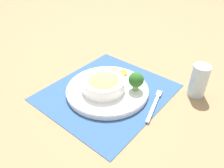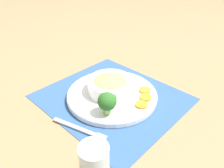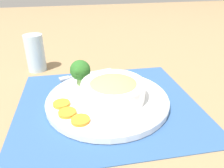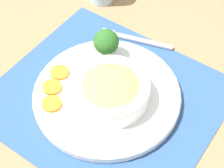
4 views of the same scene
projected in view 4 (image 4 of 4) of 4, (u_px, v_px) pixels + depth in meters
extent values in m
plane|color=#8C704C|center=(107.00, 98.00, 0.82)|extent=(4.00, 4.00, 0.00)
cube|color=#2D5184|center=(107.00, 98.00, 0.82)|extent=(0.45, 0.49, 0.00)
cylinder|color=silver|center=(107.00, 95.00, 0.81)|extent=(0.32, 0.32, 0.02)
torus|color=silver|center=(107.00, 93.00, 0.80)|extent=(0.32, 0.32, 0.01)
cylinder|color=white|center=(110.00, 91.00, 0.78)|extent=(0.16, 0.16, 0.04)
torus|color=white|center=(110.00, 85.00, 0.76)|extent=(0.16, 0.16, 0.01)
ellipsoid|color=#E0B75B|center=(110.00, 88.00, 0.77)|extent=(0.13, 0.13, 0.05)
cylinder|color=#84AD5B|center=(106.00, 52.00, 0.86)|extent=(0.02, 0.02, 0.02)
sphere|color=#286023|center=(106.00, 42.00, 0.84)|extent=(0.06, 0.06, 0.06)
sphere|color=#286023|center=(100.00, 44.00, 0.83)|extent=(0.03, 0.03, 0.03)
sphere|color=#286023|center=(112.00, 38.00, 0.84)|extent=(0.02, 0.02, 0.02)
cylinder|color=orange|center=(60.00, 72.00, 0.83)|extent=(0.04, 0.04, 0.01)
cylinder|color=orange|center=(52.00, 87.00, 0.81)|extent=(0.04, 0.04, 0.01)
cylinder|color=orange|center=(52.00, 104.00, 0.78)|extent=(0.04, 0.04, 0.01)
cube|color=#B7B7BC|center=(137.00, 40.00, 0.92)|extent=(0.05, 0.18, 0.01)
cube|color=#B7B7BC|center=(108.00, 33.00, 0.94)|extent=(0.03, 0.04, 0.01)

